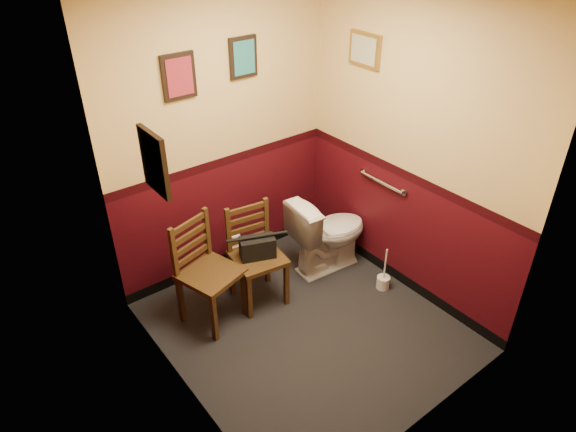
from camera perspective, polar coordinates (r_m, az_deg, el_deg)
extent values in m
cube|color=black|center=(4.50, 1.99, -12.21)|extent=(2.20, 2.40, 0.00)
cube|color=#3D0810|center=(4.57, -7.39, 8.74)|extent=(2.20, 0.00, 2.70)
cube|color=#3D0810|center=(3.03, 17.16, -5.92)|extent=(2.20, 0.00, 2.70)
cube|color=#3D0810|center=(3.20, -12.98, -2.98)|extent=(0.00, 2.40, 2.70)
cube|color=#3D0810|center=(4.41, 13.53, 7.16)|extent=(0.00, 2.40, 2.70)
cylinder|color=silver|center=(4.70, 10.34, 3.71)|extent=(0.03, 0.50, 0.03)
cylinder|color=silver|center=(4.57, 12.78, 2.58)|extent=(0.02, 0.06, 0.06)
cylinder|color=silver|center=(4.86, 8.37, 4.90)|extent=(0.02, 0.06, 0.06)
cube|color=black|center=(4.20, -12.04, 14.92)|extent=(0.28, 0.03, 0.36)
cube|color=maroon|center=(4.19, -11.93, 14.88)|extent=(0.22, 0.01, 0.30)
cube|color=black|center=(4.47, -5.01, 17.17)|extent=(0.26, 0.03, 0.34)
cube|color=#26757C|center=(4.46, -4.88, 17.12)|extent=(0.20, 0.01, 0.28)
cube|color=black|center=(3.03, -14.65, 5.78)|extent=(0.03, 0.30, 0.38)
cube|color=#ACA787|center=(3.04, -14.36, 5.87)|extent=(0.01, 0.24, 0.31)
cube|color=olive|center=(4.54, 8.53, 17.82)|extent=(0.03, 0.34, 0.28)
cube|color=#ACA787|center=(4.53, 8.37, 17.79)|extent=(0.01, 0.28, 0.22)
imported|color=white|center=(4.95, 4.52, -1.90)|extent=(0.82, 0.51, 0.77)
cylinder|color=silver|center=(4.93, 10.51, -7.26)|extent=(0.12, 0.12, 0.12)
cylinder|color=silver|center=(4.80, 10.75, -5.37)|extent=(0.02, 0.02, 0.35)
cube|color=#503518|center=(4.33, -8.60, -6.40)|extent=(0.55, 0.55, 0.04)
cube|color=#503518|center=(4.28, -8.23, -11.13)|extent=(0.05, 0.05, 0.48)
cube|color=#503518|center=(4.49, -11.83, -9.05)|extent=(0.05, 0.05, 0.48)
cube|color=#503518|center=(4.48, -4.88, -8.49)|extent=(0.05, 0.05, 0.48)
cube|color=#503518|center=(4.68, -8.47, -6.65)|extent=(0.05, 0.05, 0.48)
cube|color=#503518|center=(4.20, -12.58, -4.11)|extent=(0.05, 0.05, 0.48)
cube|color=#503518|center=(4.41, -9.00, -1.78)|extent=(0.05, 0.05, 0.48)
cube|color=#503518|center=(4.38, -10.58, -4.34)|extent=(0.35, 0.13, 0.05)
cube|color=#503518|center=(4.32, -10.71, -3.21)|extent=(0.35, 0.13, 0.05)
cube|color=#503518|center=(4.26, -10.86, -2.04)|extent=(0.35, 0.13, 0.05)
cube|color=#503518|center=(4.20, -11.00, -0.85)|extent=(0.35, 0.13, 0.05)
cube|color=#503518|center=(4.49, -3.36, -4.69)|extent=(0.48, 0.48, 0.04)
cube|color=#503518|center=(4.45, -4.33, -8.96)|extent=(0.05, 0.05, 0.46)
cube|color=#503518|center=(4.71, -6.27, -6.39)|extent=(0.05, 0.05, 0.46)
cube|color=#503518|center=(4.57, -0.18, -7.51)|extent=(0.05, 0.05, 0.46)
cube|color=#503518|center=(4.83, -2.31, -5.10)|extent=(0.05, 0.05, 0.46)
cube|color=#503518|center=(4.44, -6.64, -1.74)|extent=(0.05, 0.04, 0.46)
cube|color=#503518|center=(4.57, -2.46, -0.50)|extent=(0.05, 0.04, 0.46)
cube|color=#503518|center=(4.57, -4.46, -2.44)|extent=(0.34, 0.07, 0.05)
cube|color=#503518|center=(4.52, -4.51, -1.38)|extent=(0.34, 0.07, 0.05)
cube|color=#503518|center=(4.46, -4.56, -0.30)|extent=(0.34, 0.07, 0.05)
cube|color=#503518|center=(4.41, -4.62, 0.82)|extent=(0.34, 0.07, 0.05)
cube|color=black|center=(4.43, -3.41, -3.50)|extent=(0.34, 0.25, 0.19)
cylinder|color=black|center=(4.36, -3.46, -2.30)|extent=(0.25, 0.12, 0.03)
cylinder|color=silver|center=(5.05, -6.44, -5.85)|extent=(0.12, 0.12, 0.11)
cylinder|color=silver|center=(5.10, -5.19, -5.31)|extent=(0.12, 0.12, 0.11)
cylinder|color=silver|center=(5.00, -5.81, -4.65)|extent=(0.12, 0.12, 0.11)
cylinder|color=silver|center=(4.92, -5.74, -3.75)|extent=(0.12, 0.12, 0.11)
cylinder|color=silver|center=(4.88, -6.02, -2.54)|extent=(0.12, 0.12, 0.11)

